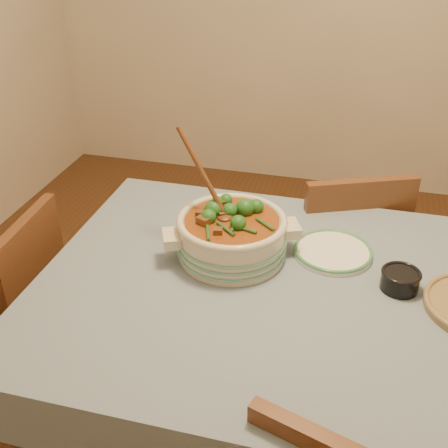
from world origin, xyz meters
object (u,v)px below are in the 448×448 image
dining_table (329,320)px  chair_left (15,306)px  chair_far (342,253)px  condiment_bowl (400,279)px  stew_casserole (232,233)px  white_plate (333,251)px

dining_table → chair_left: size_ratio=2.04×
chair_far → condiment_bowl: bearing=84.0°
stew_casserole → chair_far: 0.70m
condiment_bowl → chair_far: 0.65m
dining_table → chair_left: bearing=178.1°
condiment_bowl → chair_left: (-1.26, -0.04, -0.32)m
stew_casserole → chair_far: bearing=57.4°
white_plate → chair_far: size_ratio=0.30×
condiment_bowl → stew_casserole: bearing=175.4°
chair_far → stew_casserole: bearing=34.1°
dining_table → chair_left: (-1.08, 0.04, -0.20)m
chair_left → white_plate: bearing=95.4°
white_plate → chair_left: 1.12m
stew_casserole → chair_far: stew_casserole is taller
white_plate → condiment_bowl: 0.23m
dining_table → stew_casserole: 0.38m
chair_left → dining_table: bearing=84.5°
dining_table → stew_casserole: size_ratio=3.98×
dining_table → chair_left: 1.10m
white_plate → chair_left: chair_left is taller
white_plate → condiment_bowl: condiment_bowl is taller
dining_table → condiment_bowl: bearing=23.7°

